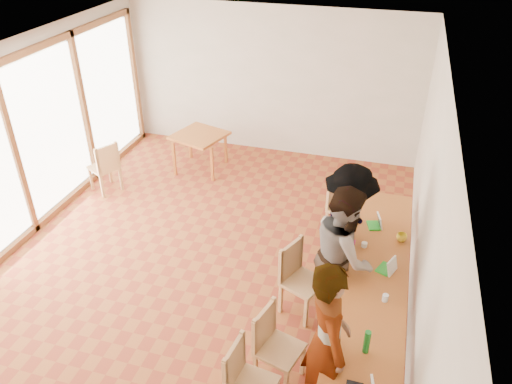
% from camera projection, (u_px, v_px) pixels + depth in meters
% --- Properties ---
extents(ground, '(8.00, 8.00, 0.00)m').
position_uv_depth(ground, '(203.00, 262.00, 7.51)').
color(ground, '#974E24').
rests_on(ground, ground).
extents(wall_back, '(6.00, 0.10, 3.00)m').
position_uv_depth(wall_back, '(272.00, 82.00, 10.01)').
color(wall_back, beige).
rests_on(wall_back, ground).
extents(wall_right, '(0.10, 8.00, 3.00)m').
position_uv_depth(wall_right, '(428.00, 210.00, 6.02)').
color(wall_right, beige).
rests_on(wall_right, ground).
extents(window_wall, '(0.10, 8.00, 3.00)m').
position_uv_depth(window_wall, '(12.00, 148.00, 7.45)').
color(window_wall, white).
rests_on(window_wall, ground).
extents(ceiling, '(6.00, 8.00, 0.04)m').
position_uv_depth(ceiling, '(189.00, 65.00, 5.95)').
color(ceiling, white).
rests_on(ceiling, wall_back).
extents(communal_table, '(0.80, 4.00, 0.75)m').
position_uv_depth(communal_table, '(374.00, 278.00, 6.17)').
color(communal_table, '#AC5B26').
rests_on(communal_table, ground).
extents(side_table, '(0.90, 0.90, 0.75)m').
position_uv_depth(side_table, '(200.00, 138.00, 9.70)').
color(side_table, '#AC5B26').
rests_on(side_table, ground).
extents(chair_near, '(0.51, 0.51, 0.52)m').
position_uv_depth(chair_near, '(243.00, 374.00, 5.06)').
color(chair_near, tan).
rests_on(chair_near, ground).
extents(chair_mid, '(0.56, 0.56, 0.52)m').
position_uv_depth(chair_mid, '(272.00, 338.00, 5.48)').
color(chair_mid, tan).
rests_on(chair_mid, ground).
extents(chair_far, '(0.62, 0.62, 0.54)m').
position_uv_depth(chair_far, '(297.00, 271.00, 6.40)').
color(chair_far, tan).
rests_on(chair_far, ground).
extents(chair_empty, '(0.56, 0.56, 0.51)m').
position_uv_depth(chair_empty, '(339.00, 200.00, 7.92)').
color(chair_empty, tan).
rests_on(chair_empty, ground).
extents(chair_spare, '(0.62, 0.62, 0.52)m').
position_uv_depth(chair_spare, '(106.00, 163.00, 8.97)').
color(chair_spare, tan).
rests_on(chair_spare, ground).
extents(person_near, '(0.71, 0.83, 1.93)m').
position_uv_depth(person_near, '(327.00, 341.00, 4.96)').
color(person_near, gray).
rests_on(person_near, ground).
extents(person_mid, '(0.87, 1.04, 1.91)m').
position_uv_depth(person_mid, '(343.00, 255.00, 6.15)').
color(person_mid, gray).
rests_on(person_mid, ground).
extents(person_far, '(0.88, 1.31, 1.89)m').
position_uv_depth(person_far, '(347.00, 230.00, 6.62)').
color(person_far, gray).
rests_on(person_far, ground).
extents(laptop_mid, '(0.27, 0.28, 0.19)m').
position_uv_depth(laptop_mid, '(388.00, 267.00, 6.18)').
color(laptop_mid, green).
rests_on(laptop_mid, communal_table).
extents(laptop_far, '(0.25, 0.26, 0.19)m').
position_uv_depth(laptop_far, '(376.00, 223.00, 7.00)').
color(laptop_far, green).
rests_on(laptop_far, communal_table).
extents(yellow_mug, '(0.18, 0.18, 0.11)m').
position_uv_depth(yellow_mug, '(402.00, 237.00, 6.71)').
color(yellow_mug, yellow).
rests_on(yellow_mug, communal_table).
extents(green_bottle, '(0.07, 0.07, 0.28)m').
position_uv_depth(green_bottle, '(367.00, 342.00, 5.05)').
color(green_bottle, '#147426').
rests_on(green_bottle, communal_table).
extents(clear_glass, '(0.07, 0.07, 0.09)m').
position_uv_depth(clear_glass, '(385.00, 298.00, 5.73)').
color(clear_glass, silver).
rests_on(clear_glass, communal_table).
extents(condiment_cup, '(0.08, 0.08, 0.06)m').
position_uv_depth(condiment_cup, '(364.00, 245.00, 6.61)').
color(condiment_cup, white).
rests_on(condiment_cup, communal_table).
extents(pink_phone, '(0.05, 0.10, 0.01)m').
position_uv_depth(pink_phone, '(354.00, 242.00, 6.70)').
color(pink_phone, '#CB2E63').
rests_on(pink_phone, communal_table).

